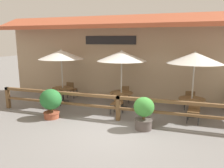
{
  "coord_description": "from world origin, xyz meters",
  "views": [
    {
      "loc": [
        2.17,
        -6.52,
        2.98
      ],
      "look_at": [
        -0.4,
        1.54,
        1.29
      ],
      "focal_mm": 35.0,
      "sensor_mm": 36.0,
      "label": 1
    }
  ],
  "objects_px": {
    "chair_far_streetside": "(194,110)",
    "potted_plant_broad_leaf": "(144,112)",
    "dining_table_middle": "(121,96)",
    "dining_table_far": "(192,102)",
    "chair_far_wallside": "(190,99)",
    "chair_near_wallside": "(71,89)",
    "chair_middle_streetside": "(117,102)",
    "patio_umbrella_near": "(61,55)",
    "chair_near_streetside": "(55,96)",
    "potted_plant_tall_tropical": "(51,102)",
    "dining_table_near": "(63,90)",
    "patio_umbrella_far": "(195,58)",
    "chair_middle_wallside": "(125,93)",
    "patio_umbrella_middle": "(122,56)"
  },
  "relations": [
    {
      "from": "dining_table_far",
      "to": "potted_plant_broad_leaf",
      "type": "bearing_deg",
      "value": -128.94
    },
    {
      "from": "patio_umbrella_middle",
      "to": "dining_table_middle",
      "type": "xyz_separation_m",
      "value": [
        -0.0,
        0.0,
        -1.76
      ]
    },
    {
      "from": "chair_near_wallside",
      "to": "chair_middle_streetside",
      "type": "bearing_deg",
      "value": 151.13
    },
    {
      "from": "chair_middle_wallside",
      "to": "chair_far_wallside",
      "type": "bearing_deg",
      "value": 162.25
    },
    {
      "from": "chair_near_streetside",
      "to": "dining_table_middle",
      "type": "xyz_separation_m",
      "value": [
        2.96,
        0.7,
        0.08
      ]
    },
    {
      "from": "chair_middle_streetside",
      "to": "potted_plant_tall_tropical",
      "type": "distance_m",
      "value": 2.65
    },
    {
      "from": "patio_umbrella_near",
      "to": "patio_umbrella_middle",
      "type": "relative_size",
      "value": 1.0
    },
    {
      "from": "dining_table_near",
      "to": "patio_umbrella_middle",
      "type": "bearing_deg",
      "value": -1.71
    },
    {
      "from": "chair_near_streetside",
      "to": "chair_near_wallside",
      "type": "relative_size",
      "value": 1.0
    },
    {
      "from": "dining_table_middle",
      "to": "chair_far_wallside",
      "type": "bearing_deg",
      "value": 12.26
    },
    {
      "from": "chair_near_streetside",
      "to": "chair_far_wallside",
      "type": "xyz_separation_m",
      "value": [
        5.86,
        1.33,
        0.0
      ]
    },
    {
      "from": "potted_plant_broad_leaf",
      "to": "dining_table_middle",
      "type": "bearing_deg",
      "value": 122.99
    },
    {
      "from": "patio_umbrella_near",
      "to": "potted_plant_broad_leaf",
      "type": "relative_size",
      "value": 2.29
    },
    {
      "from": "dining_table_far",
      "to": "patio_umbrella_far",
      "type": "bearing_deg",
      "value": -90.0
    },
    {
      "from": "dining_table_far",
      "to": "potted_plant_tall_tropical",
      "type": "bearing_deg",
      "value": -159.23
    },
    {
      "from": "dining_table_far",
      "to": "chair_far_wallside",
      "type": "distance_m",
      "value": 0.77
    },
    {
      "from": "dining_table_near",
      "to": "chair_far_wallside",
      "type": "relative_size",
      "value": 1.19
    },
    {
      "from": "chair_middle_wallside",
      "to": "chair_far_streetside",
      "type": "xyz_separation_m",
      "value": [
        3.05,
        -1.68,
        0.0
      ]
    },
    {
      "from": "chair_near_streetside",
      "to": "dining_table_middle",
      "type": "distance_m",
      "value": 3.04
    },
    {
      "from": "dining_table_middle",
      "to": "chair_far_wallside",
      "type": "height_order",
      "value": "chair_far_wallside"
    },
    {
      "from": "chair_near_streetside",
      "to": "potted_plant_broad_leaf",
      "type": "relative_size",
      "value": 0.77
    },
    {
      "from": "chair_near_streetside",
      "to": "patio_umbrella_middle",
      "type": "xyz_separation_m",
      "value": [
        2.96,
        0.7,
        1.84
      ]
    },
    {
      "from": "dining_table_near",
      "to": "chair_middle_wallside",
      "type": "height_order",
      "value": "chair_middle_wallside"
    },
    {
      "from": "patio_umbrella_middle",
      "to": "potted_plant_tall_tropical",
      "type": "height_order",
      "value": "patio_umbrella_middle"
    },
    {
      "from": "chair_far_streetside",
      "to": "potted_plant_broad_leaf",
      "type": "distance_m",
      "value": 2.05
    },
    {
      "from": "chair_middle_streetside",
      "to": "dining_table_far",
      "type": "bearing_deg",
      "value": 18.12
    },
    {
      "from": "dining_table_near",
      "to": "chair_near_streetside",
      "type": "bearing_deg",
      "value": -86.53
    },
    {
      "from": "chair_middle_streetside",
      "to": "dining_table_middle",
      "type": "bearing_deg",
      "value": 99.17
    },
    {
      "from": "chair_near_streetside",
      "to": "chair_far_wallside",
      "type": "height_order",
      "value": "same"
    },
    {
      "from": "dining_table_middle",
      "to": "chair_far_streetside",
      "type": "height_order",
      "value": "chair_far_streetside"
    },
    {
      "from": "patio_umbrella_middle",
      "to": "potted_plant_broad_leaf",
      "type": "relative_size",
      "value": 2.29
    },
    {
      "from": "chair_near_wallside",
      "to": "potted_plant_broad_leaf",
      "type": "distance_m",
      "value": 5.25
    },
    {
      "from": "chair_far_streetside",
      "to": "chair_middle_wallside",
      "type": "bearing_deg",
      "value": 158.27
    },
    {
      "from": "chair_far_wallside",
      "to": "patio_umbrella_near",
      "type": "bearing_deg",
      "value": 2.82
    },
    {
      "from": "patio_umbrella_near",
      "to": "dining_table_middle",
      "type": "relative_size",
      "value": 2.51
    },
    {
      "from": "chair_near_wallside",
      "to": "chair_far_streetside",
      "type": "distance_m",
      "value": 6.23
    },
    {
      "from": "chair_near_wallside",
      "to": "chair_far_streetside",
      "type": "bearing_deg",
      "value": 163.66
    },
    {
      "from": "dining_table_far",
      "to": "dining_table_near",
      "type": "bearing_deg",
      "value": 177.91
    },
    {
      "from": "dining_table_far",
      "to": "chair_far_streetside",
      "type": "distance_m",
      "value": 0.77
    },
    {
      "from": "potted_plant_broad_leaf",
      "to": "chair_near_wallside",
      "type": "bearing_deg",
      "value": 145.39
    },
    {
      "from": "patio_umbrella_far",
      "to": "chair_far_wallside",
      "type": "bearing_deg",
      "value": 93.75
    },
    {
      "from": "chair_near_wallside",
      "to": "potted_plant_broad_leaf",
      "type": "xyz_separation_m",
      "value": [
        4.32,
        -2.98,
        0.12
      ]
    },
    {
      "from": "potted_plant_broad_leaf",
      "to": "potted_plant_tall_tropical",
      "type": "height_order",
      "value": "potted_plant_tall_tropical"
    },
    {
      "from": "chair_middle_wallside",
      "to": "chair_far_wallside",
      "type": "xyz_separation_m",
      "value": [
        2.95,
        -0.16,
        0.0
      ]
    },
    {
      "from": "patio_umbrella_near",
      "to": "dining_table_far",
      "type": "bearing_deg",
      "value": -2.09
    },
    {
      "from": "chair_near_streetside",
      "to": "patio_umbrella_middle",
      "type": "distance_m",
      "value": 3.55
    },
    {
      "from": "chair_middle_wallside",
      "to": "potted_plant_tall_tropical",
      "type": "height_order",
      "value": "potted_plant_tall_tropical"
    },
    {
      "from": "chair_far_streetside",
      "to": "dining_table_near",
      "type": "bearing_deg",
      "value": 177.88
    },
    {
      "from": "patio_umbrella_near",
      "to": "dining_table_near",
      "type": "relative_size",
      "value": 2.51
    },
    {
      "from": "patio_umbrella_near",
      "to": "potted_plant_tall_tropical",
      "type": "distance_m",
      "value": 2.85
    }
  ]
}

